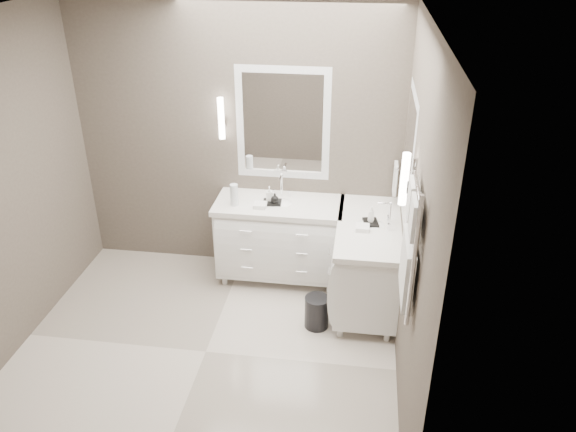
# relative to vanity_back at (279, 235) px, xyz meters

# --- Properties ---
(floor) EXTENTS (3.20, 3.00, 0.01)m
(floor) POSITION_rel_vanity_back_xyz_m (-0.45, -1.23, -0.49)
(floor) COLOR beige
(floor) RESTS_ON ground
(ceiling) EXTENTS (3.20, 3.00, 0.01)m
(ceiling) POSITION_rel_vanity_back_xyz_m (-0.45, -1.23, 2.22)
(ceiling) COLOR white
(ceiling) RESTS_ON wall_back
(wall_back) EXTENTS (3.20, 0.01, 2.70)m
(wall_back) POSITION_rel_vanity_back_xyz_m (-0.45, 0.28, 0.86)
(wall_back) COLOR #524942
(wall_back) RESTS_ON floor
(wall_front) EXTENTS (3.20, 0.01, 2.70)m
(wall_front) POSITION_rel_vanity_back_xyz_m (-0.45, -2.73, 0.86)
(wall_front) COLOR #524942
(wall_front) RESTS_ON floor
(wall_right) EXTENTS (0.01, 3.00, 2.70)m
(wall_right) POSITION_rel_vanity_back_xyz_m (1.15, -1.23, 0.86)
(wall_right) COLOR #524942
(wall_right) RESTS_ON floor
(vanity_back) EXTENTS (1.24, 0.59, 0.97)m
(vanity_back) POSITION_rel_vanity_back_xyz_m (0.00, 0.00, 0.00)
(vanity_back) COLOR white
(vanity_back) RESTS_ON floor
(vanity_right) EXTENTS (0.59, 1.24, 0.97)m
(vanity_right) POSITION_rel_vanity_back_xyz_m (0.88, -0.33, 0.00)
(vanity_right) COLOR white
(vanity_right) RESTS_ON floor
(mirror_back) EXTENTS (0.90, 0.02, 1.10)m
(mirror_back) POSITION_rel_vanity_back_xyz_m (-0.00, 0.26, 1.06)
(mirror_back) COLOR white
(mirror_back) RESTS_ON wall_back
(mirror_right) EXTENTS (0.02, 0.90, 1.10)m
(mirror_right) POSITION_rel_vanity_back_xyz_m (1.14, -0.43, 1.06)
(mirror_right) COLOR white
(mirror_right) RESTS_ON wall_right
(sconce_back) EXTENTS (0.06, 0.06, 0.40)m
(sconce_back) POSITION_rel_vanity_back_xyz_m (-0.58, 0.20, 1.11)
(sconce_back) COLOR white
(sconce_back) RESTS_ON wall_back
(sconce_right) EXTENTS (0.06, 0.06, 0.40)m
(sconce_right) POSITION_rel_vanity_back_xyz_m (1.08, -1.01, 1.11)
(sconce_right) COLOR white
(sconce_right) RESTS_ON wall_right
(towel_bar_corner) EXTENTS (0.03, 0.22, 0.30)m
(towel_bar_corner) POSITION_rel_vanity_back_xyz_m (1.09, 0.13, 0.63)
(towel_bar_corner) COLOR white
(towel_bar_corner) RESTS_ON wall_right
(towel_ladder) EXTENTS (0.06, 0.58, 0.90)m
(towel_ladder) POSITION_rel_vanity_back_xyz_m (1.10, -1.63, 0.91)
(towel_ladder) COLOR white
(towel_ladder) RESTS_ON wall_right
(waste_bin) EXTENTS (0.23, 0.23, 0.30)m
(waste_bin) POSITION_rel_vanity_back_xyz_m (0.45, -0.74, -0.33)
(waste_bin) COLOR black
(waste_bin) RESTS_ON floor
(amenity_tray_back) EXTENTS (0.18, 0.14, 0.03)m
(amenity_tray_back) POSITION_rel_vanity_back_xyz_m (-0.06, -0.03, 0.38)
(amenity_tray_back) COLOR black
(amenity_tray_back) RESTS_ON vanity_back
(amenity_tray_right) EXTENTS (0.15, 0.19, 0.03)m
(amenity_tray_right) POSITION_rel_vanity_back_xyz_m (0.88, -0.31, 0.38)
(amenity_tray_right) COLOR black
(amenity_tray_right) RESTS_ON vanity_right
(water_bottle) EXTENTS (0.09, 0.09, 0.21)m
(water_bottle) POSITION_rel_vanity_back_xyz_m (-0.41, -0.11, 0.47)
(water_bottle) COLOR silver
(water_bottle) RESTS_ON vanity_back
(soap_bottle_a) EXTENTS (0.07, 0.07, 0.14)m
(soap_bottle_a) POSITION_rel_vanity_back_xyz_m (-0.09, -0.01, 0.46)
(soap_bottle_a) COLOR white
(soap_bottle_a) RESTS_ON amenity_tray_back
(soap_bottle_b) EXTENTS (0.08, 0.08, 0.10)m
(soap_bottle_b) POSITION_rel_vanity_back_xyz_m (-0.03, -0.06, 0.44)
(soap_bottle_b) COLOR black
(soap_bottle_b) RESTS_ON amenity_tray_back
(soap_bottle_c) EXTENTS (0.08, 0.08, 0.15)m
(soap_bottle_c) POSITION_rel_vanity_back_xyz_m (0.88, -0.31, 0.46)
(soap_bottle_c) COLOR white
(soap_bottle_c) RESTS_ON amenity_tray_right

